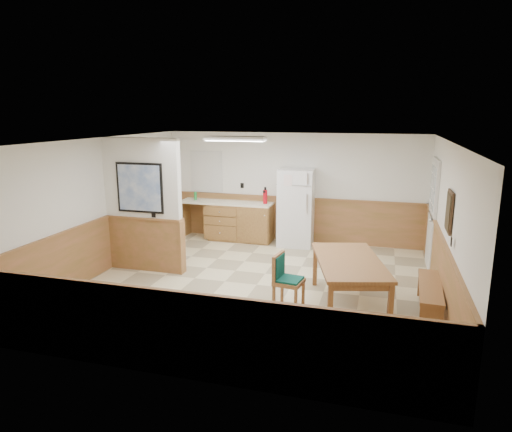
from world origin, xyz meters
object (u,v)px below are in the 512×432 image
(dining_table, at_px, (349,265))
(fire_extinguisher, at_px, (265,196))
(dining_chair, at_px, (284,276))
(soap_bottle, at_px, (195,196))
(dining_bench, at_px, (430,292))
(refrigerator, at_px, (296,207))

(dining_table, relative_size, fire_extinguisher, 5.31)
(dining_chair, xyz_separation_m, fire_extinguisher, (-1.21, 3.48, 0.57))
(dining_table, distance_m, soap_bottle, 5.00)
(dining_table, distance_m, dining_bench, 1.24)
(dining_table, bearing_deg, refrigerator, 99.47)
(dining_chair, height_order, fire_extinguisher, fire_extinguisher)
(dining_table, relative_size, soap_bottle, 10.36)
(refrigerator, distance_m, dining_bench, 4.05)
(fire_extinguisher, bearing_deg, refrigerator, -24.41)
(refrigerator, xyz_separation_m, fire_extinguisher, (-0.74, 0.07, 0.20))
(dining_table, distance_m, dining_chair, 1.01)
(dining_bench, relative_size, soap_bottle, 7.47)
(refrigerator, relative_size, fire_extinguisher, 4.48)
(dining_table, bearing_deg, fire_extinguisher, 109.05)
(dining_chair, relative_size, fire_extinguisher, 2.20)
(fire_extinguisher, height_order, soap_bottle, fire_extinguisher)
(dining_bench, xyz_separation_m, dining_chair, (-2.14, -0.36, 0.16))
(fire_extinguisher, distance_m, soap_bottle, 1.72)
(refrigerator, relative_size, dining_bench, 1.17)
(refrigerator, relative_size, soap_bottle, 8.74)
(dining_bench, xyz_separation_m, fire_extinguisher, (-3.35, 3.12, 0.73))
(dining_table, height_order, soap_bottle, soap_bottle)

